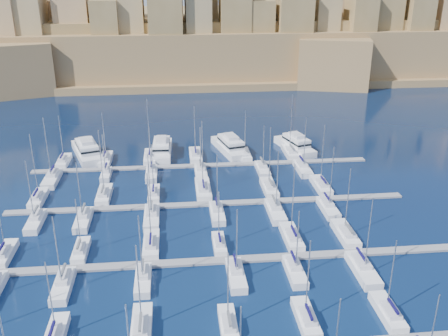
{
  "coord_description": "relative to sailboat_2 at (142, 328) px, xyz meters",
  "views": [
    {
      "loc": [
        -6.67,
        -84.58,
        46.89
      ],
      "look_at": [
        2.71,
        6.0,
        9.9
      ],
      "focal_mm": 40.0,
      "sensor_mm": 36.0,
      "label": 1
    }
  ],
  "objects": [
    {
      "name": "sailboat_44",
      "position": [
        -0.35,
        55.18,
        -0.01
      ],
      "size": [
        2.66,
        8.85,
        12.82
      ],
      "color": "white",
      "rests_on": "ground"
    },
    {
      "name": "sailboat_3",
      "position": [
        11.93,
        -0.67,
        -0.02
      ],
      "size": [
        2.36,
        7.87,
        12.29
      ],
      "color": "white",
      "rests_on": "ground"
    },
    {
      "name": "sailboat_39",
      "position": [
        10.72,
        66.41,
        0.01
      ],
      "size": [
        3.02,
        10.08,
        14.08
      ],
      "color": "white",
      "rests_on": "ground"
    },
    {
      "name": "sailboat_4",
      "position": [
        23.02,
        -0.37,
        -0.01
      ],
      "size": [
        2.54,
        8.48,
        13.3
      ],
      "color": "white",
      "rests_on": "ground"
    },
    {
      "name": "pontoon_mid_far",
      "position": [
        12.27,
        38.5,
        -0.54
      ],
      "size": [
        84.0,
        2.0,
        0.4
      ],
      "primitive_type": "cube",
      "color": "slate",
      "rests_on": "ground"
    },
    {
      "name": "motor_yacht_c",
      "position": [
        20.35,
        70.25,
        0.98
      ],
      "size": [
        9.07,
        17.9,
        5.25
      ],
      "color": "white",
      "rests_on": "ground"
    },
    {
      "name": "sailboat_38",
      "position": [
        -1.08,
        66.42,
        0.03
      ],
      "size": [
        3.03,
        10.09,
        16.31
      ],
      "color": "white",
      "rests_on": "ground"
    },
    {
      "name": "fortified_city",
      "position": [
        12.08,
        183.76,
        14.0
      ],
      "size": [
        460.0,
        108.95,
        59.52
      ],
      "color": "brown",
      "rests_on": "ground"
    },
    {
      "name": "sailboat_24",
      "position": [
        -24.06,
        43.87,
        0.01
      ],
      "size": [
        2.69,
        8.97,
        15.21
      ],
      "color": "white",
      "rests_on": "ground"
    },
    {
      "name": "sailboat_27",
      "position": [
        11.37,
        44.74,
        0.04
      ],
      "size": [
        3.22,
        10.74,
        16.66
      ],
      "color": "white",
      "rests_on": "ground"
    },
    {
      "name": "sailboat_19",
      "position": [
        -12.66,
        11.19,
        -0.01
      ],
      "size": [
        2.65,
        8.83,
        13.32
      ],
      "color": "white",
      "rests_on": "ground"
    },
    {
      "name": "sailboat_35",
      "position": [
        36.36,
        33.1,
        0.01
      ],
      "size": [
        2.71,
        9.02,
        14.53
      ],
      "color": "white",
      "rests_on": "ground"
    },
    {
      "name": "sailboat_32",
      "position": [
        0.38,
        32.69,
        0.01
      ],
      "size": [
        2.96,
        9.86,
        14.58
      ],
      "color": "white",
      "rests_on": "ground"
    },
    {
      "name": "sailboat_16",
      "position": [
        26.17,
        22.11,
        0.01
      ],
      "size": [
        2.84,
        9.46,
        15.27
      ],
      "color": "white",
      "rests_on": "ground"
    },
    {
      "name": "sailboat_40",
      "position": [
        23.79,
        65.69,
        -0.01
      ],
      "size": [
        2.58,
        8.61,
        12.89
      ],
      "color": "white",
      "rests_on": "ground"
    },
    {
      "name": "sailboat_22",
      "position": [
        24.17,
        11.33,
        -0.02
      ],
      "size": [
        2.56,
        8.55,
        12.22
      ],
      "color": "white",
      "rests_on": "ground"
    },
    {
      "name": "ground",
      "position": [
        12.27,
        28.5,
        -0.74
      ],
      "size": [
        600.0,
        600.0,
        0.0
      ],
      "primitive_type": "plane",
      "color": "#041031",
      "rests_on": "ground"
    },
    {
      "name": "pontoon_mid_near",
      "position": [
        12.27,
        16.5,
        -0.54
      ],
      "size": [
        84.0,
        2.0,
        0.4
      ],
      "primitive_type": "cube",
      "color": "slate",
      "rests_on": "ground"
    },
    {
      "name": "sailboat_5",
      "position": [
        35.07,
        -0.32,
        -0.02
      ],
      "size": [
        2.57,
        8.58,
        12.52
      ],
      "color": "white",
      "rests_on": "ground"
    },
    {
      "name": "sailboat_42",
      "position": [
        -23.42,
        54.55,
        0.03
      ],
      "size": [
        3.04,
        10.15,
        16.0
      ],
      "color": "white",
      "rests_on": "ground"
    },
    {
      "name": "sailboat_45",
      "position": [
        11.44,
        54.99,
        -0.01
      ],
      "size": [
        2.77,
        9.24,
        12.54
      ],
      "color": "white",
      "rests_on": "ground"
    },
    {
      "name": "motor_yacht_d",
      "position": [
        38.17,
        69.52,
        0.98
      ],
      "size": [
        8.85,
        16.32,
        5.25
      ],
      "color": "white",
      "rests_on": "ground"
    },
    {
      "name": "sailboat_23",
      "position": [
        35.4,
        10.64,
        0.01
      ],
      "size": [
        2.99,
        9.96,
        14.27
      ],
      "color": "white",
      "rests_on": "ground"
    },
    {
      "name": "sailboat_13",
      "position": [
        -11.56,
        21.35,
        -0.04
      ],
      "size": [
        2.38,
        7.92,
        10.76
      ],
      "color": "white",
      "rests_on": "ground"
    },
    {
      "name": "sailboat_29",
      "position": [
        38.11,
        44.2,
        0.02
      ],
      "size": [
        2.89,
        9.63,
        15.19
      ],
      "color": "white",
      "rests_on": "ground"
    },
    {
      "name": "sailboat_33",
      "position": [
        13.43,
        33.14,
        -0.0
      ],
      "size": [
        2.68,
        8.94,
        13.72
      ],
      "color": "white",
      "rests_on": "ground"
    },
    {
      "name": "sailboat_14",
      "position": [
        0.62,
        22.04,
        0.01
      ],
      "size": [
        2.8,
        9.32,
        14.67
      ],
      "color": "white",
      "rests_on": "ground"
    },
    {
      "name": "sailboat_25",
      "position": [
        -10.23,
        44.15,
        0.02
      ],
      "size": [
        2.86,
        9.53,
        15.57
      ],
      "color": "white",
      "rests_on": "ground"
    },
    {
      "name": "sailboat_12",
      "position": [
        -24.46,
        21.6,
        0.0
      ],
      "size": [
        2.53,
        8.42,
        14.38
      ],
      "color": "white",
      "rests_on": "ground"
    },
    {
      "name": "motor_yacht_a",
      "position": [
        -17.7,
        70.6,
        0.98
      ],
      "size": [
        10.74,
        18.65,
        5.25
      ],
      "color": "white",
      "rests_on": "ground"
    },
    {
      "name": "sailboat_34",
      "position": [
        25.26,
        32.71,
        0.01
      ],
      "size": [
        2.94,
        9.82,
        14.23
      ],
      "color": "white",
      "rests_on": "ground"
    },
    {
      "name": "sailboat_21",
      "position": [
        14.51,
        11.22,
        -0.01
      ],
      "size": [
        2.64,
        8.79,
        13.06
      ],
      "color": "white",
      "rests_on": "ground"
    },
    {
      "name": "sailboat_41",
      "position": [
        36.01,
        66.21,
        0.03
      ],
      "size": [
        2.9,
        9.66,
        16.64
      ],
      "color": "white",
      "rests_on": "ground"
    },
    {
      "name": "motor_yacht_b",
      "position": [
        1.95,
        69.83,
        0.98
      ],
      "size": [
        5.44,
        16.46,
        5.25
      ],
      "color": "white",
      "rests_on": "ground"
    },
    {
      "name": "sailboat_26",
      "position": [
        0.51,
        43.5,
        -0.02
      ],
      "size": [
        2.47,
        8.22,
        12.36
      ],
      "color": "white",
      "rests_on": "ground"
    },
    {
      "name": "sailboat_43",
      "position": [
        -11.15,
        55.93,
        -0.04
      ],
      "size": [
        2.2,
        7.33,
        11.11
      ],
      "color": "white",
      "rests_on": "ground"
    },
    {
      "name": "sailboat_36",
      "position": [
        -22.94,
        65.8,
        -0.01
      ],
      "size": [
        2.65,
        8.83,
        12.85
      ],
      "color": "white",
      "rests_on": "ground"
    },
    {
      "name": "sailboat_1",
      "position": [
        -11.48,
        -0.44,
        -0.02
      ],
      "size": [
        2.5,
        8.34,
        12.3
      ],
      "color": "white",
      "rests_on": "ground"
    },
    {
      "name": "sailboat_28",
      "position": [
        26.18,
        44.16,
        0.01
      ],
      "size": [
        2.87,
        9.56,
        15.07
      ],
      "color": "white",
      "rests_on": "ground"
    },
    {
      "name": "sailboat_2",
      "position": [
        0.0,
        0.0,
        0.0
      ],
      "size": [
        2.77,
        9.24,
        13.77
      ],
      "color": "white",
      "rests_on": "ground"
    },
    {
      "name": "sailboat_46",
      "position": [
        26.58,
        55.22,
        -0.02
      ],
      "size": [
        2.63,
        8.77,
        12.38
      ],
      "color": "white",
      "rests_on": "ground"
    },
    {
      "name": "sailboat_30",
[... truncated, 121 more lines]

